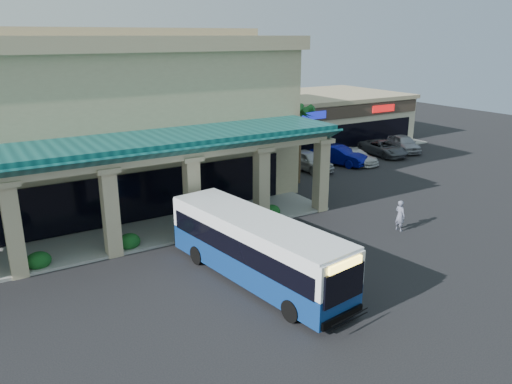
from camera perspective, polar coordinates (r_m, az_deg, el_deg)
ground at (r=25.70m, az=3.93°, el=-7.71°), size 110.00×110.00×0.00m
main_building at (r=35.73m, az=-22.26°, el=7.76°), size 30.80×14.80×11.35m
arcade at (r=27.51m, az=-18.27°, el=-0.49°), size 30.00×6.20×5.70m
strip_mall at (r=53.93m, az=4.98°, el=8.39°), size 22.50×12.50×4.90m
palm_0 at (r=37.93m, az=4.99°, el=5.83°), size 2.40×2.40×6.60m
palm_1 at (r=40.97m, az=3.62°, el=6.16°), size 2.40×2.40×5.80m
broadleaf_tree at (r=44.19m, az=-2.27°, el=6.36°), size 2.60×2.60×4.81m
transit_bus at (r=22.97m, az=0.00°, el=-6.64°), size 4.07×11.22×3.06m
pedestrian at (r=30.15m, az=16.13°, el=-2.60°), size 0.44×0.67×1.84m
car_silver at (r=42.37m, az=6.00°, el=3.62°), size 2.40×5.06×1.67m
car_white at (r=44.58m, az=9.44°, el=4.16°), size 3.43×5.31×1.65m
car_red at (r=45.21m, az=11.26°, el=4.03°), size 2.50×4.78×1.32m
car_gray at (r=48.86m, az=14.34°, el=4.89°), size 2.72×5.33×1.44m
car_extra at (r=51.14m, az=16.53°, el=5.35°), size 3.44×5.06×1.60m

